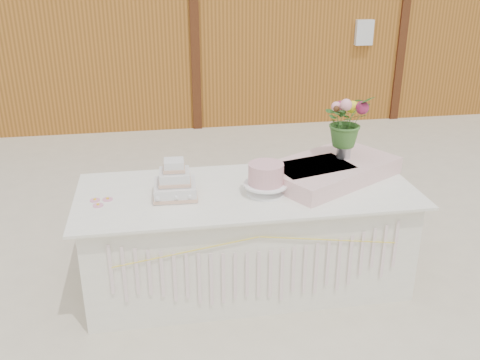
{
  "coord_description": "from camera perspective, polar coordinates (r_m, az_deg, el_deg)",
  "views": [
    {
      "loc": [
        -0.62,
        -3.42,
        2.31
      ],
      "look_at": [
        0.0,
        0.3,
        0.72
      ],
      "focal_mm": 40.0,
      "sensor_mm": 36.0,
      "label": 1
    }
  ],
  "objects": [
    {
      "name": "loose_flowers",
      "position": [
        3.8,
        -14.2,
        -1.61
      ],
      "size": [
        0.26,
        0.36,
        0.02
      ],
      "primitive_type": null,
      "rotation": [
        0.0,
        0.0,
        0.43
      ],
      "color": "pink",
      "rests_on": "cake_table"
    },
    {
      "name": "bouquet",
      "position": [
        4.02,
        11.31,
        6.9
      ],
      "size": [
        0.43,
        0.4,
        0.39
      ],
      "primitive_type": "imported",
      "rotation": [
        0.0,
        0.0,
        0.35
      ],
      "color": "#3D712D",
      "rests_on": "flower_vase"
    },
    {
      "name": "wedding_cake",
      "position": [
        3.69,
        -6.95,
        -0.43
      ],
      "size": [
        0.31,
        0.31,
        0.27
      ],
      "rotation": [
        0.0,
        0.0,
        -0.04
      ],
      "color": "silver",
      "rests_on": "cake_table"
    },
    {
      "name": "satin_runner",
      "position": [
        4.04,
        9.56,
        1.09
      ],
      "size": [
        1.15,
        0.99,
        0.13
      ],
      "primitive_type": "cube",
      "rotation": [
        0.0,
        0.0,
        0.52
      ],
      "color": "beige",
      "rests_on": "cake_table"
    },
    {
      "name": "ground",
      "position": [
        4.17,
        0.7,
        -10.76
      ],
      "size": [
        80.0,
        80.0,
        0.0
      ],
      "primitive_type": "plane",
      "color": "beige",
      "rests_on": "ground"
    },
    {
      "name": "pink_cake_stand",
      "position": [
        3.69,
        2.78,
        0.29
      ],
      "size": [
        0.31,
        0.31,
        0.22
      ],
      "color": "white",
      "rests_on": "cake_table"
    },
    {
      "name": "cake_table",
      "position": [
        3.97,
        0.73,
        -6.13
      ],
      "size": [
        2.4,
        1.0,
        0.77
      ],
      "color": "white",
      "rests_on": "ground"
    },
    {
      "name": "flower_vase",
      "position": [
        4.1,
        11.02,
        3.33
      ],
      "size": [
        0.11,
        0.11,
        0.14
      ],
      "primitive_type": "cylinder",
      "color": "#AAAAAE",
      "rests_on": "satin_runner"
    }
  ]
}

